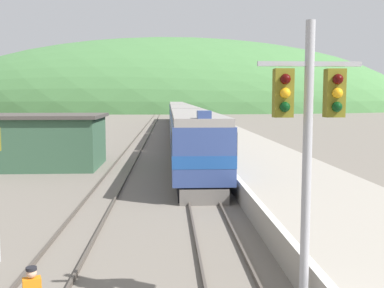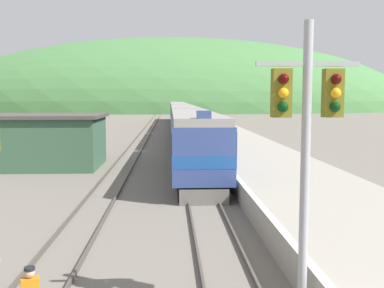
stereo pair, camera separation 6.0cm
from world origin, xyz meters
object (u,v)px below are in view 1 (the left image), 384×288
Objects in this scene: carriage_second at (183,122)px; signal_mast_main at (308,131)px; carriage_fourth at (177,111)px; carriage_third at (179,115)px; express_train_lead_car at (193,139)px.

carriage_second is 3.06× the size of signal_mast_main.
carriage_fourth is at bearing 90.89° from signal_mast_main.
signal_mast_main reaches higher than carriage_third.
carriage_third is 3.06× the size of signal_mast_main.
express_train_lead_car is 21.07m from carriage_second.
carriage_fourth is 3.06× the size of signal_mast_main.
express_train_lead_car is 2.97× the size of signal_mast_main.
signal_mast_main is (1.31, -20.63, 2.09)m from express_train_lead_car.
express_train_lead_car reaches higher than carriage_fourth.
express_train_lead_car is at bearing 93.64° from signal_mast_main.
signal_mast_main reaches higher than carriage_second.
signal_mast_main reaches higher than express_train_lead_car.
carriage_second is 41.77m from signal_mast_main.
carriage_second is (0.00, 21.07, -0.01)m from express_train_lead_car.
carriage_third is at bearing 90.00° from express_train_lead_car.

